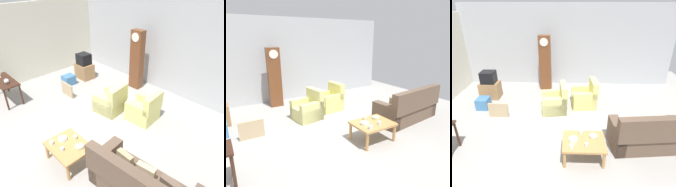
{
  "view_description": "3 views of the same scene",
  "coord_description": "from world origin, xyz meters",
  "views": [
    {
      "loc": [
        3.7,
        -2.66,
        3.87
      ],
      "look_at": [
        0.06,
        0.87,
        0.92
      ],
      "focal_mm": 34.59,
      "sensor_mm": 36.0,
      "label": 1
    },
    {
      "loc": [
        -2.64,
        -4.33,
        2.5
      ],
      "look_at": [
        0.32,
        0.49,
        0.89
      ],
      "focal_mm": 32.58,
      "sensor_mm": 36.0,
      "label": 2
    },
    {
      "loc": [
        0.15,
        -4.45,
        3.39
      ],
      "look_at": [
        -0.04,
        0.88,
        0.78
      ],
      "focal_mm": 31.91,
      "sensor_mm": 36.0,
      "label": 3
    }
  ],
  "objects": [
    {
      "name": "cup_white_porcelain",
      "position": [
        0.19,
        -1.13,
        0.51
      ],
      "size": [
        0.09,
        0.09,
        0.09
      ],
      "primitive_type": "cylinder",
      "color": "white",
      "rests_on": "coffee_table_wood"
    },
    {
      "name": "coffee_table_wood",
      "position": [
        0.47,
        -0.88,
        0.4
      ],
      "size": [
        0.96,
        0.76,
        0.47
      ],
      "color": "#B27F47",
      "rests_on": "ground_plane"
    },
    {
      "name": "grandfather_clock",
      "position": [
        -0.84,
        2.96,
        1.07
      ],
      "size": [
        0.44,
        0.3,
        2.12
      ],
      "color": "brown",
      "rests_on": "ground_plane"
    },
    {
      "name": "garage_door_wall",
      "position": [
        0.0,
        3.6,
        1.6
      ],
      "size": [
        8.4,
        0.16,
        3.2
      ],
      "primitive_type": "cube",
      "color": "#ADAFB5",
      "rests_on": "ground_plane"
    },
    {
      "name": "storage_box_blue",
      "position": [
        -2.76,
        1.29,
        0.18
      ],
      "size": [
        0.38,
        0.43,
        0.36
      ],
      "primitive_type": "cube",
      "color": "teal",
      "rests_on": "ground_plane"
    },
    {
      "name": "armchair_olive_near",
      "position": [
        -0.33,
        1.2,
        0.31
      ],
      "size": [
        0.89,
        0.87,
        0.92
      ],
      "color": "#CCC67A",
      "rests_on": "ground_plane"
    },
    {
      "name": "armchair_olive_far",
      "position": [
        0.65,
        1.58,
        0.31
      ],
      "size": [
        0.86,
        0.83,
        0.92
      ],
      "color": "#DED677",
      "rests_on": "ground_plane"
    },
    {
      "name": "cup_cream_tall",
      "position": [
        0.41,
        -0.65,
        0.51
      ],
      "size": [
        0.09,
        0.09,
        0.09
      ],
      "primitive_type": "cylinder",
      "color": "beige",
      "rests_on": "coffee_table_wood"
    },
    {
      "name": "tv_stand_cabinet",
      "position": [
        -2.78,
        2.08,
        0.3
      ],
      "size": [
        0.68,
        0.52,
        0.59
      ],
      "primitive_type": "cube",
      "color": "#997047",
      "rests_on": "ground_plane"
    },
    {
      "name": "couch_floral",
      "position": [
        2.22,
        -0.47,
        0.36
      ],
      "size": [
        2.18,
        1.09,
        1.04
      ],
      "color": "brown",
      "rests_on": "ground_plane"
    },
    {
      "name": "tv_crt",
      "position": [
        -2.78,
        2.08,
        0.8
      ],
      "size": [
        0.48,
        0.44,
        0.42
      ],
      "primitive_type": "cube",
      "color": "black",
      "rests_on": "tv_stand_cabinet"
    },
    {
      "name": "bowl_white_stacked",
      "position": [
        0.23,
        -0.88,
        0.5
      ],
      "size": [
        0.2,
        0.2,
        0.06
      ],
      "primitive_type": "cylinder",
      "color": "white",
      "rests_on": "coffee_table_wood"
    },
    {
      "name": "cup_blue_rimmed",
      "position": [
        0.51,
        -1.06,
        0.51
      ],
      "size": [
        0.07,
        0.07,
        0.08
      ],
      "primitive_type": "cylinder",
      "color": "silver",
      "rests_on": "coffee_table_wood"
    },
    {
      "name": "bowl_shallow_green",
      "position": [
        0.69,
        -0.75,
        0.49
      ],
      "size": [
        0.19,
        0.19,
        0.05
      ],
      "primitive_type": "cylinder",
      "color": "#B2C69E",
      "rests_on": "coffee_table_wood"
    },
    {
      "name": "ground_plane",
      "position": [
        0.0,
        0.0,
        0.0
      ],
      "size": [
        10.4,
        10.4,
        0.0
      ],
      "primitive_type": "plane",
      "color": "#999691"
    },
    {
      "name": "framed_picture_leaning",
      "position": [
        -2.06,
        0.76,
        0.24
      ],
      "size": [
        0.6,
        0.05,
        0.47
      ],
      "primitive_type": "cube",
      "color": "tan",
      "rests_on": "ground_plane"
    }
  ]
}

